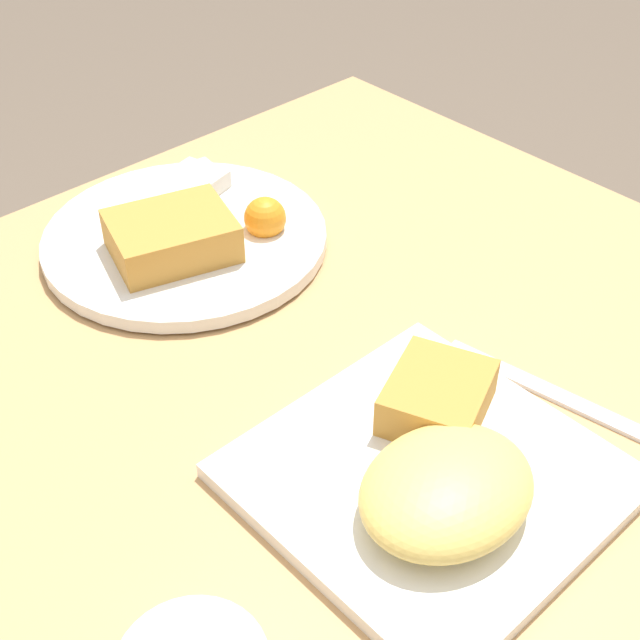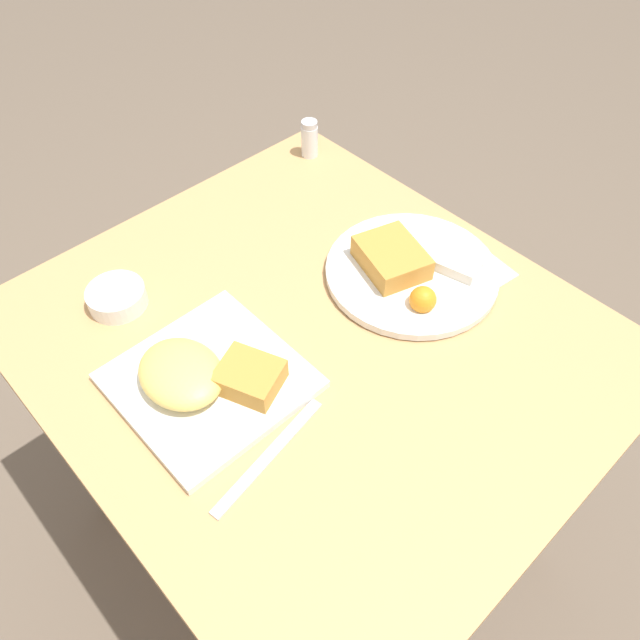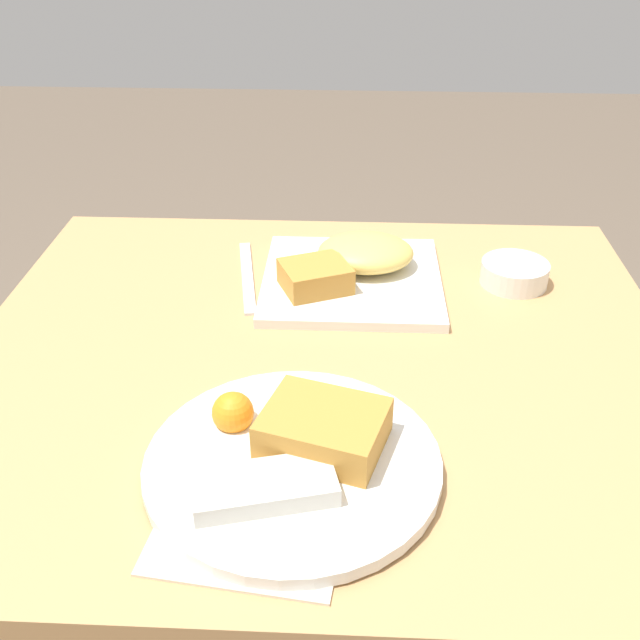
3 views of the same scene
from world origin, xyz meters
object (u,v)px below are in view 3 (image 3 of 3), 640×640
Objects in this scene: plate_oval_far at (295,455)px; sauce_ramekin at (514,273)px; plate_square_near at (353,269)px; butter_knife at (247,276)px.

sauce_ramekin is (-0.28, -0.40, -0.00)m from plate_oval_far.
butter_knife is at bearing -2.54° from plate_square_near.
plate_square_near is 0.86× the size of plate_oval_far.
plate_square_near is at bearing 1.76° from sauce_ramekin.
butter_knife is (0.38, 0.00, -0.02)m from sauce_ramekin.
plate_oval_far is 1.36× the size of butter_knife.
sauce_ramekin is 0.44× the size of butter_knife.
plate_square_near is 1.17× the size of butter_knife.
plate_oval_far is at bearing 54.53° from sauce_ramekin.
sauce_ramekin is at bearing 80.38° from butter_knife.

